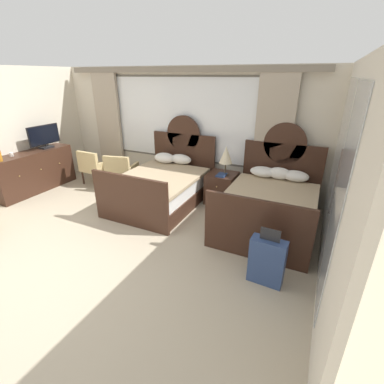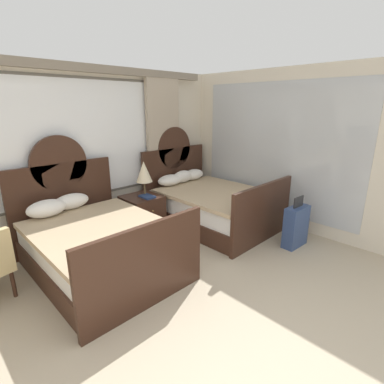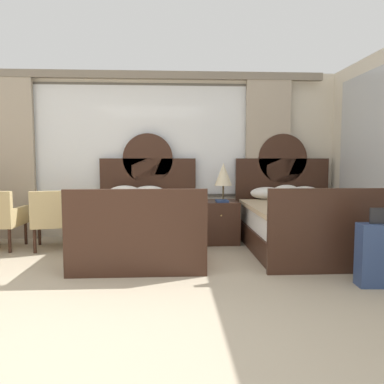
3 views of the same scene
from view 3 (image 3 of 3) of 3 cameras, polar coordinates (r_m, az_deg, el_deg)
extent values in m
plane|color=tan|center=(2.81, -13.95, -22.07)|extent=(24.00, 24.00, 0.00)
cube|color=beige|center=(6.20, -7.67, 5.68)|extent=(6.41, 0.07, 2.70)
cube|color=#605B52|center=(6.17, -7.73, 7.90)|extent=(3.79, 0.02, 1.85)
cube|color=white|center=(6.16, -7.74, 7.90)|extent=(3.71, 0.02, 1.77)
cube|color=tan|center=(6.57, -26.15, 4.74)|extent=(0.73, 0.08, 2.60)
cube|color=tan|center=(6.25, 11.61, 5.16)|extent=(0.73, 0.08, 2.60)
cube|color=gray|center=(6.21, -7.92, 17.49)|extent=(5.89, 0.10, 0.12)
cube|color=#382116|center=(5.12, -7.47, -7.69)|extent=(1.46, 2.01, 0.30)
cube|color=white|center=(5.07, -7.50, -4.47)|extent=(1.40, 1.91, 0.28)
cube|color=tan|center=(4.96, -7.60, -2.67)|extent=(1.50, 1.81, 0.06)
cube|color=#382116|center=(6.06, -6.77, -0.95)|extent=(1.54, 0.06, 1.29)
cylinder|color=#382116|center=(6.03, -6.83, 5.18)|extent=(0.81, 0.06, 0.81)
cube|color=#382116|center=(4.05, -8.65, -6.34)|extent=(1.54, 0.06, 0.96)
ellipsoid|color=white|center=(5.80, -10.35, -0.14)|extent=(0.51, 0.31, 0.23)
ellipsoid|color=white|center=(5.85, -6.65, -0.11)|extent=(0.52, 0.25, 0.22)
cube|color=#382116|center=(5.42, 16.73, -7.16)|extent=(1.46, 2.01, 0.30)
cube|color=white|center=(5.37, 16.81, -4.11)|extent=(1.40, 1.91, 0.28)
cube|color=tan|center=(5.27, 17.15, -2.40)|extent=(1.50, 1.81, 0.06)
cube|color=#382116|center=(6.31, 13.68, -0.82)|extent=(1.54, 0.06, 1.29)
cylinder|color=#382116|center=(6.28, 13.80, 5.06)|extent=(0.81, 0.06, 0.81)
cube|color=#382116|center=(4.41, 21.38, -5.68)|extent=(1.54, 0.06, 0.96)
ellipsoid|color=white|center=(6.01, 11.49, -0.17)|extent=(0.53, 0.34, 0.19)
ellipsoid|color=white|center=(6.07, 14.37, 0.00)|extent=(0.45, 0.24, 0.23)
ellipsoid|color=white|center=(6.18, 16.99, -0.09)|extent=(0.48, 0.29, 0.21)
cube|color=#382116|center=(5.72, 4.14, -4.59)|extent=(0.58, 0.58, 0.64)
sphere|color=tan|center=(5.40, 4.55, -3.65)|extent=(0.02, 0.02, 0.02)
cylinder|color=brown|center=(5.67, 4.84, -1.31)|extent=(0.14, 0.14, 0.02)
cylinder|color=brown|center=(5.66, 4.85, -0.09)|extent=(0.03, 0.03, 0.22)
cone|color=beige|center=(5.64, 4.87, 2.76)|extent=(0.27, 0.27, 0.34)
cube|color=navy|center=(5.56, 4.64, -1.38)|extent=(0.18, 0.26, 0.03)
cube|color=tan|center=(5.68, -20.31, -4.30)|extent=(0.73, 0.73, 0.10)
cube|color=tan|center=(5.38, -20.61, -2.05)|extent=(0.62, 0.21, 0.41)
cube|color=tan|center=(5.65, -17.54, -2.95)|extent=(0.18, 0.55, 0.16)
cube|color=tan|center=(5.69, -23.13, -3.06)|extent=(0.18, 0.55, 0.16)
cylinder|color=#382116|center=(5.96, -17.57, -5.92)|extent=(0.04, 0.04, 0.33)
cylinder|color=#382116|center=(6.00, -22.51, -6.00)|extent=(0.04, 0.04, 0.33)
cylinder|color=#382116|center=(5.45, -17.74, -6.93)|extent=(0.04, 0.04, 0.33)
cylinder|color=#382116|center=(5.50, -23.14, -7.00)|extent=(0.04, 0.04, 0.33)
cube|color=tan|center=(5.83, -25.24, -2.95)|extent=(0.08, 0.55, 0.16)
cylinder|color=#382116|center=(6.12, -24.31, -5.84)|extent=(0.04, 0.04, 0.33)
cylinder|color=#382116|center=(5.67, -26.36, -6.77)|extent=(0.04, 0.04, 0.33)
cube|color=navy|center=(4.20, 27.10, -8.68)|extent=(0.46, 0.22, 0.64)
cube|color=#232326|center=(4.12, 27.32, -3.29)|extent=(0.25, 0.03, 0.16)
cylinder|color=black|center=(4.20, 24.71, -12.75)|extent=(0.05, 0.02, 0.05)
camera|label=1|loc=(2.80, 77.79, 27.77)|focal=25.68mm
camera|label=2|loc=(2.72, -52.99, 21.08)|focal=27.22mm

